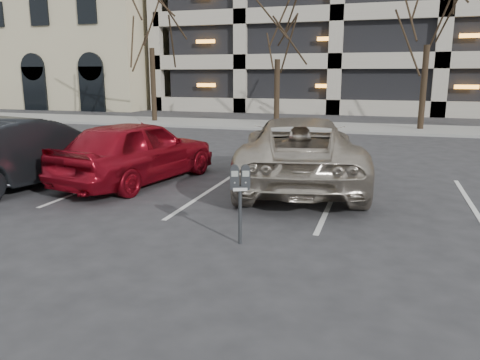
% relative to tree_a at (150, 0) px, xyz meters
% --- Properties ---
extents(ground, '(140.00, 140.00, 0.00)m').
position_rel_tree_a_xyz_m(ground, '(10.00, -16.00, -6.50)').
color(ground, '#28282B').
rests_on(ground, ground).
extents(sidewalk, '(80.00, 4.00, 0.12)m').
position_rel_tree_a_xyz_m(sidewalk, '(10.00, 0.00, -6.44)').
color(sidewalk, gray).
rests_on(sidewalk, ground).
extents(stall_lines, '(16.90, 5.20, 0.00)m').
position_rel_tree_a_xyz_m(stall_lines, '(8.60, -13.70, -6.49)').
color(stall_lines, silver).
rests_on(stall_lines, ground).
extents(office_building, '(26.00, 16.20, 15.00)m').
position_rel_tree_a_xyz_m(office_building, '(-18.00, 13.92, 0.99)').
color(office_building, tan).
rests_on(office_building, ground).
extents(tree_a, '(3.96, 3.96, 8.99)m').
position_rel_tree_a_xyz_m(tree_a, '(0.00, 0.00, 0.00)').
color(tree_a, black).
rests_on(tree_a, ground).
extents(tree_b, '(3.31, 3.31, 7.53)m').
position_rel_tree_a_xyz_m(tree_b, '(7.00, 0.00, -1.06)').
color(tree_b, black).
rests_on(tree_b, ground).
extents(parking_meter, '(0.34, 0.23, 1.25)m').
position_rel_tree_a_xyz_m(parking_meter, '(10.30, -17.03, -5.54)').
color(parking_meter, black).
rests_on(parking_meter, ground).
extents(suv_silver, '(3.84, 6.36, 1.66)m').
position_rel_tree_a_xyz_m(suv_silver, '(10.45, -12.67, -5.67)').
color(suv_silver, '#BCB0A0').
rests_on(suv_silver, ground).
extents(car_red, '(2.75, 4.94, 1.59)m').
position_rel_tree_a_xyz_m(car_red, '(6.59, -13.63, -5.70)').
color(car_red, maroon).
rests_on(car_red, ground).
extents(car_dark, '(2.87, 5.31, 1.66)m').
position_rel_tree_a_xyz_m(car_dark, '(4.22, -14.70, -5.67)').
color(car_dark, black).
rests_on(car_dark, ground).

